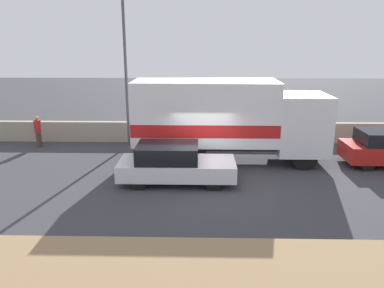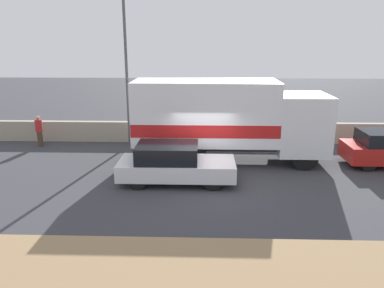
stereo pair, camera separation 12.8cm
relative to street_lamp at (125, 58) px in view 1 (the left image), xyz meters
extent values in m
plane|color=#38383D|center=(3.84, -5.04, -4.47)|extent=(80.00, 80.00, 0.00)
cube|color=#A39984|center=(3.84, 0.78, -3.92)|extent=(60.00, 0.35, 1.09)
cylinder|color=#4C4C51|center=(0.00, 0.00, -0.69)|extent=(0.14, 0.14, 7.56)
cube|color=silver|center=(8.16, -2.48, -2.69)|extent=(2.20, 2.48, 2.57)
cube|color=black|center=(9.23, -2.48, -2.17)|extent=(0.06, 2.11, 1.13)
cube|color=#2D2D33|center=(3.92, -2.48, -3.68)|extent=(6.27, 1.35, 0.25)
cube|color=white|center=(3.92, -2.48, -2.19)|extent=(6.27, 2.45, 2.74)
cube|color=red|center=(3.92, -2.48, -2.80)|extent=(6.24, 2.47, 0.55)
cylinder|color=black|center=(8.16, -1.42, -3.92)|extent=(1.10, 0.28, 1.10)
cylinder|color=black|center=(8.16, -3.53, -3.92)|extent=(1.10, 0.28, 1.10)
cylinder|color=black|center=(2.20, -1.42, -3.92)|extent=(1.10, 0.28, 1.10)
cylinder|color=black|center=(2.20, -3.53, -3.92)|extent=(1.10, 0.28, 1.10)
cylinder|color=black|center=(3.45, -1.42, -3.92)|extent=(1.10, 0.28, 1.10)
cylinder|color=black|center=(3.45, -3.53, -3.92)|extent=(1.10, 0.28, 1.10)
cube|color=silver|center=(2.84, -5.10, -3.91)|extent=(4.47, 1.86, 0.62)
cube|color=black|center=(2.48, -5.10, -3.27)|extent=(2.32, 1.71, 0.65)
cylinder|color=black|center=(4.22, -4.29, -4.13)|extent=(0.67, 0.20, 0.67)
cylinder|color=black|center=(4.22, -5.91, -4.13)|extent=(0.67, 0.20, 0.67)
cylinder|color=black|center=(1.45, -4.29, -4.13)|extent=(0.67, 0.20, 0.67)
cylinder|color=black|center=(1.45, -5.91, -4.13)|extent=(0.67, 0.20, 0.67)
cube|color=black|center=(11.68, -2.84, -3.20)|extent=(1.99, 1.67, 0.58)
cylinder|color=black|center=(10.80, -2.05, -4.15)|extent=(0.64, 0.20, 0.64)
cylinder|color=black|center=(10.80, -3.63, -4.15)|extent=(0.64, 0.20, 0.64)
cylinder|color=#473828|center=(-4.61, -0.32, -4.09)|extent=(0.27, 0.27, 0.76)
cylinder|color=#B22626|center=(-4.61, -0.32, -3.39)|extent=(0.35, 0.35, 0.64)
sphere|color=tan|center=(-4.61, -0.32, -2.96)|extent=(0.21, 0.21, 0.21)
camera|label=1|loc=(3.74, -18.75, 0.91)|focal=35.00mm
camera|label=2|loc=(3.87, -18.74, 0.91)|focal=35.00mm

